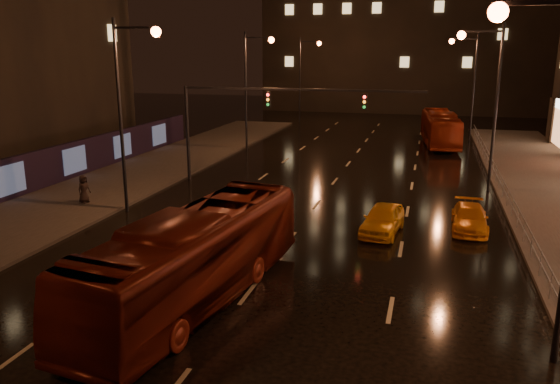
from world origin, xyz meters
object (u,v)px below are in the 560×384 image
(bus_red, at_px, (195,257))
(taxi_near, at_px, (383,219))
(bus_curb, at_px, (440,128))
(pedestrian_c, at_px, (84,189))
(taxi_far, at_px, (469,218))

(bus_red, bearing_deg, taxi_near, 66.51)
(bus_curb, relative_size, pedestrian_c, 7.01)
(bus_red, bearing_deg, bus_curb, 84.77)
(taxi_near, height_order, pedestrian_c, pedestrian_c)
(taxi_near, bearing_deg, bus_red, -114.25)
(bus_red, distance_m, taxi_near, 10.66)
(taxi_near, height_order, taxi_far, taxi_near)
(bus_red, bearing_deg, pedestrian_c, 146.77)
(bus_curb, bearing_deg, pedestrian_c, -131.51)
(taxi_far, bearing_deg, bus_red, -130.43)
(taxi_far, relative_size, pedestrian_c, 2.55)
(bus_red, relative_size, taxi_near, 2.88)
(bus_red, bearing_deg, taxi_far, 56.15)
(bus_red, height_order, pedestrian_c, bus_red)
(taxi_far, xyz_separation_m, pedestrian_c, (-20.53, -1.16, 0.35))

